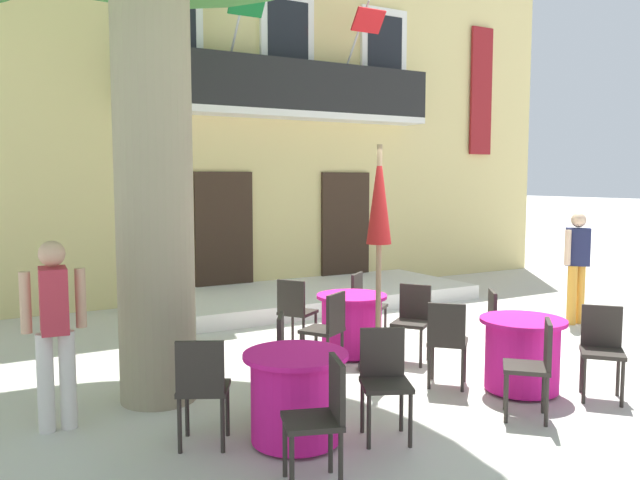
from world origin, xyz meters
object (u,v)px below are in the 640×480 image
Objects in this scene: cafe_chair_front_3 at (602,345)px; cafe_table_front at (522,354)px; cafe_chair_front_2 at (535,362)px; pedestrian_by_tree at (577,261)px; cafe_chair_middle_0 at (295,309)px; cafe_chair_near_tree_2 at (323,412)px; cafe_umbrella at (379,225)px; cafe_table_middle at (352,324)px; cafe_chair_near_tree_1 at (202,384)px; cafe_chair_middle_3 at (364,302)px; cafe_chair_front_0 at (501,324)px; cafe_chair_middle_2 at (413,317)px; cafe_table_near_tree at (296,397)px; cafe_chair_front_1 at (447,338)px; cafe_chair_near_tree_3 at (384,375)px; cafe_chair_middle_1 at (328,326)px; cafe_chair_near_tree_0 at (292,355)px; pedestrian_near_entrance at (55,324)px.

cafe_table_front is at bearing 137.31° from cafe_chair_front_3.
cafe_chair_front_2 is 0.54× the size of pedestrian_by_tree.
cafe_chair_front_3 is (1.80, -3.11, 0.00)m from cafe_chair_middle_0.
cafe_chair_near_tree_2 is 0.36× the size of cafe_umbrella.
cafe_table_middle is 0.95× the size of cafe_chair_front_3.
cafe_chair_middle_3 is (3.07, 2.23, 0.00)m from cafe_chair_near_tree_1.
cafe_chair_front_3 reaches higher than cafe_table_middle.
cafe_chair_front_0 is (0.37, 0.65, 0.14)m from cafe_table_front.
cafe_chair_front_3 is at bearing -137.79° from pedestrian_by_tree.
cafe_table_near_tree is at bearing -148.52° from cafe_chair_middle_2.
cafe_chair_middle_0 is (1.36, 2.58, 0.14)m from cafe_table_near_tree.
cafe_table_near_tree is at bearing -167.14° from cafe_chair_front_1.
cafe_chair_near_tree_1 is at bearing -157.42° from cafe_umbrella.
pedestrian_by_tree is (5.87, 2.50, 0.42)m from cafe_chair_near_tree_2.
cafe_chair_front_2 is (-0.26, -3.13, 0.00)m from cafe_chair_middle_3.
cafe_chair_near_tree_3 and cafe_chair_middle_2 have the same top height.
cafe_chair_front_0 is at bearing 21.21° from cafe_chair_near_tree_3.
cafe_umbrella reaches higher than cafe_chair_middle_1.
cafe_chair_near_tree_2 is at bearing -128.14° from cafe_chair_middle_3.
cafe_chair_near_tree_3 reaches higher than cafe_table_near_tree.
cafe_chair_near_tree_0 is 2.76m from cafe_chair_middle_3.
cafe_umbrella is 3.48m from pedestrian_near_entrance.
cafe_chair_front_2 is (1.41, -0.36, 0.00)m from cafe_chair_near_tree_3.
cafe_table_front is (2.28, -0.71, -0.14)m from cafe_chair_near_tree_0.
cafe_table_middle is at bearing 129.85° from cafe_chair_front_0.
cafe_umbrella reaches higher than cafe_table_front.
cafe_chair_near_tree_0 is at bearing 21.14° from cafe_chair_near_tree_1.
pedestrian_by_tree is at bearing 6.70° from cafe_umbrella.
cafe_chair_near_tree_2 is 2.30m from cafe_chair_front_2.
cafe_chair_front_0 is 1.50m from cafe_chair_front_2.
cafe_umbrella reaches higher than cafe_table_near_tree.
cafe_umbrella is (2.44, 1.02, 1.14)m from cafe_chair_near_tree_1.
cafe_table_middle is at bearing 40.87° from cafe_chair_near_tree_0.
cafe_table_front is at bearing -149.91° from pedestrian_by_tree.
cafe_chair_near_tree_0 and cafe_chair_middle_3 have the same top height.
cafe_table_front is 4.48m from pedestrian_near_entrance.
pedestrian_by_tree is (7.35, 0.48, 0.01)m from pedestrian_near_entrance.
cafe_chair_middle_1 is at bearing -177.17° from pedestrian_by_tree.
cafe_chair_middle_2 is 1.00× the size of cafe_chair_middle_3.
cafe_chair_near_tree_2 and cafe_chair_middle_0 have the same top height.
cafe_chair_near_tree_0 and cafe_chair_front_1 have the same top height.
cafe_chair_middle_0 is at bearing 129.39° from cafe_table_middle.
cafe_chair_front_1 is 1.07m from cafe_chair_front_2.
cafe_table_front is 0.95× the size of cafe_chair_front_0.
cafe_chair_near_tree_1 is at bearing -146.82° from cafe_chair_middle_1.
cafe_chair_middle_2 is 1.49m from cafe_table_front.
pedestrian_by_tree reaches higher than cafe_chair_front_2.
cafe_table_middle is (2.53, 1.70, -0.14)m from cafe_chair_near_tree_1.
cafe_chair_middle_1 and cafe_chair_front_3 have the same top height.
cafe_chair_near_tree_2 is 1.00× the size of cafe_chair_middle_2.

